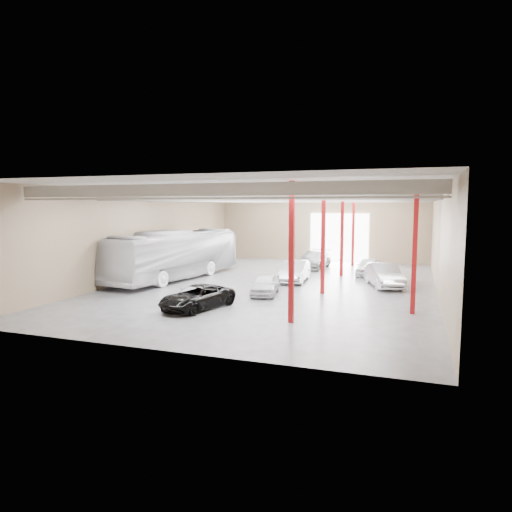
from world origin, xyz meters
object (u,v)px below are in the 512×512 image
Objects in this scene: coach_bus at (176,255)px; car_row_b at (295,271)px; car_row_c at (314,259)px; car_right_far at (368,267)px; black_sedan at (197,297)px; car_row_a at (265,284)px; car_right_near at (384,275)px.

car_row_b is (9.25, 1.82, -1.13)m from coach_bus.
car_row_c reaches higher than car_right_far.
coach_bus is at bearing -172.98° from car_row_b.
car_row_c is (2.61, 18.81, 0.14)m from black_sedan.
coach_bus reaches higher than car_row_b.
coach_bus is 9.50m from car_row_b.
car_row_c is at bearing 153.27° from car_right_far.
coach_bus is 2.90× the size of black_sedan.
car_row_b reaches higher than car_right_far.
car_row_a is at bearing 81.42° from black_sedan.
car_right_near is (6.86, -8.02, 0.03)m from car_row_c.
car_row_c is at bearing 87.49° from car_row_b.
car_row_a is at bearing -16.68° from coach_bus.
car_row_b is at bearing 160.43° from car_right_near.
car_row_c reaches higher than black_sedan.
car_row_a is 0.77× the size of car_right_near.
car_row_a reaches higher than black_sedan.
coach_bus is 11.18m from black_sedan.
black_sedan is 0.86× the size of car_row_c.
black_sedan is 18.99m from car_row_c.
car_row_a is 0.71× the size of car_row_c.
car_right_far is at bearing 52.61° from car_row_a.
coach_bus reaches higher than black_sedan.
car_row_a is 0.91× the size of car_right_far.
car_row_a is at bearing -99.36° from car_row_b.
black_sedan is at bearing -93.86° from car_row_c.
black_sedan is at bearing -108.72° from car_row_b.
coach_bus is at bearing 140.69° from black_sedan.
coach_bus is 2.83× the size of car_row_b.
car_right_far is at bearing 88.49° from car_right_near.
car_right_near is (7.16, 5.59, 0.17)m from car_row_a.
car_right_near is at bearing -45.41° from car_row_c.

